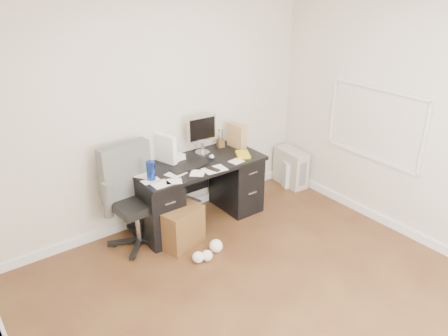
# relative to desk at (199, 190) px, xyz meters

# --- Properties ---
(ground) EXTENTS (4.00, 4.00, 0.00)m
(ground) POSITION_rel_desk_xyz_m (-0.30, -1.65, -0.40)
(ground) COLOR #432115
(ground) RESTS_ON ground
(room_shell) EXTENTS (4.02, 4.02, 2.71)m
(room_shell) POSITION_rel_desk_xyz_m (-0.27, -1.62, 1.26)
(room_shell) COLOR beige
(room_shell) RESTS_ON ground
(desk) EXTENTS (1.50, 0.70, 0.75)m
(desk) POSITION_rel_desk_xyz_m (0.00, 0.00, 0.00)
(desk) COLOR black
(desk) RESTS_ON ground
(loose_papers) EXTENTS (1.10, 0.60, 0.00)m
(loose_papers) POSITION_rel_desk_xyz_m (-0.20, -0.05, 0.35)
(loose_papers) COLOR white
(loose_papers) RESTS_ON desk
(lcd_monitor) EXTENTS (0.38, 0.24, 0.46)m
(lcd_monitor) POSITION_rel_desk_xyz_m (0.19, 0.19, 0.58)
(lcd_monitor) COLOR #B8B8BD
(lcd_monitor) RESTS_ON desk
(keyboard) EXTENTS (0.44, 0.18, 0.02)m
(keyboard) POSITION_rel_desk_xyz_m (-0.16, -0.07, 0.36)
(keyboard) COLOR black
(keyboard) RESTS_ON desk
(computer_mouse) EXTENTS (0.08, 0.08, 0.07)m
(computer_mouse) POSITION_rel_desk_xyz_m (0.17, -0.04, 0.38)
(computer_mouse) COLOR #B8B8BD
(computer_mouse) RESTS_ON desk
(travel_mug) EXTENTS (0.11, 0.11, 0.20)m
(travel_mug) POSITION_rel_desk_xyz_m (-0.63, -0.08, 0.45)
(travel_mug) COLOR #163397
(travel_mug) RESTS_ON desk
(white_binder) EXTENTS (0.21, 0.31, 0.32)m
(white_binder) POSITION_rel_desk_xyz_m (-0.28, 0.22, 0.51)
(white_binder) COLOR white
(white_binder) RESTS_ON desk
(magazine_file) EXTENTS (0.15, 0.26, 0.29)m
(magazine_file) POSITION_rel_desk_xyz_m (0.64, 0.11, 0.49)
(magazine_file) COLOR #9E7A4C
(magazine_file) RESTS_ON desk
(pen_cup) EXTENTS (0.11, 0.11, 0.23)m
(pen_cup) POSITION_rel_desk_xyz_m (0.48, 0.22, 0.47)
(pen_cup) COLOR brown
(pen_cup) RESTS_ON desk
(yellow_book) EXTENTS (0.23, 0.25, 0.04)m
(yellow_book) POSITION_rel_desk_xyz_m (0.52, -0.16, 0.37)
(yellow_book) COLOR gold
(yellow_book) RESTS_ON desk
(paper_remote) EXTENTS (0.27, 0.22, 0.02)m
(paper_remote) POSITION_rel_desk_xyz_m (0.04, -0.27, 0.36)
(paper_remote) COLOR white
(paper_remote) RESTS_ON desk
(office_chair) EXTENTS (0.67, 0.67, 1.10)m
(office_chair) POSITION_rel_desk_xyz_m (-0.79, -0.01, 0.15)
(office_chair) COLOR #585B58
(office_chair) RESTS_ON ground
(pc_tower) EXTENTS (0.26, 0.52, 0.50)m
(pc_tower) POSITION_rel_desk_xyz_m (1.54, 0.05, -0.15)
(pc_tower) COLOR #B1ADA0
(pc_tower) RESTS_ON ground
(shopping_bag) EXTENTS (0.32, 0.27, 0.36)m
(shopping_bag) POSITION_rel_desk_xyz_m (1.52, -0.02, -0.22)
(shopping_bag) COLOR silver
(shopping_bag) RESTS_ON ground
(wicker_basket) EXTENTS (0.55, 0.55, 0.45)m
(wicker_basket) POSITION_rel_desk_xyz_m (-0.45, -0.24, -0.18)
(wicker_basket) COLOR #513318
(wicker_basket) RESTS_ON ground
(desk_printer) EXTENTS (0.37, 0.34, 0.18)m
(desk_printer) POSITION_rel_desk_xyz_m (-0.08, 0.17, -0.31)
(desk_printer) COLOR slate
(desk_printer) RESTS_ON ground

